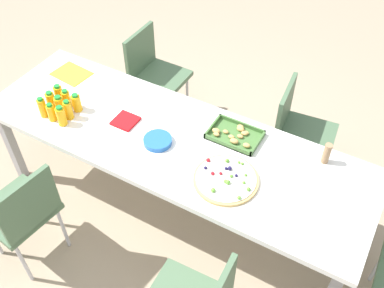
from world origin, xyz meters
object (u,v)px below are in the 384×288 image
Objects in this scene: chair_far_right at (298,128)px; cardboard_tube at (327,153)px; juice_bottle_7 at (66,99)px; chair_near_left at (23,211)px; juice_bottle_2 at (61,116)px; juice_bottle_0 at (43,108)px; fruit_pizza at (226,179)px; snack_tray at (234,135)px; juice_bottle_5 at (68,110)px; chair_far_left at (153,71)px; juice_bottle_1 at (51,112)px; paper_folder at (71,74)px; juice_bottle_4 at (60,105)px; juice_bottle_3 at (51,101)px; juice_bottle_8 at (76,103)px; plate_stack at (158,141)px; juice_bottle_6 at (59,95)px; napkin_stack at (125,121)px; party_table at (172,145)px.

cardboard_tube is (0.29, -0.44, 0.29)m from chair_far_right.
cardboard_tube reaches higher than juice_bottle_7.
chair_near_left is 5.68× the size of juice_bottle_2.
juice_bottle_7 is at bearing 63.52° from juice_bottle_0.
fruit_pizza is 1.16× the size of snack_tray.
chair_far_left is at bearing 89.01° from juice_bottle_5.
chair_near_left is 6.27× the size of juice_bottle_1.
juice_bottle_2 reaches higher than paper_folder.
chair_far_right is 5.96× the size of juice_bottle_4.
juice_bottle_2 is 0.39× the size of fruit_pizza.
cardboard_tube is (1.74, 0.44, 0.00)m from juice_bottle_3.
chair_far_right is at bearing 31.69° from juice_bottle_8.
chair_near_left is 0.68m from juice_bottle_0.
plate_stack is (0.71, 0.01, -0.05)m from juice_bottle_7.
paper_folder is at bearing 121.65° from juice_bottle_4.
paper_folder is at bearing -179.95° from snack_tray.
juice_bottle_2 is 0.22m from juice_bottle_6.
juice_bottle_6 is (0.00, 0.07, 0.00)m from juice_bottle_3.
chair_far_left is 1.06m from juice_bottle_2.
snack_tray is (1.17, 0.29, -0.06)m from juice_bottle_6.
juice_bottle_2 reaches higher than juice_bottle_3.
juice_bottle_6 is (-0.15, 0.09, 0.00)m from juice_bottle_5.
juice_bottle_8 is 0.88× the size of napkin_stack.
juice_bottle_5 is at bearing -61.68° from chair_far_right.
chair_near_left is 0.74m from juice_bottle_3.
juice_bottle_6 reaches higher than juice_bottle_7.
juice_bottle_0 is 0.22m from juice_bottle_8.
juice_bottle_4 reaches higher than juice_bottle_8.
juice_bottle_3 is (-0.07, 0.08, 0.01)m from juice_bottle_1.
juice_bottle_7 is 1.22m from fruit_pizza.
juice_bottle_5 is at bearing -29.27° from juice_bottle_6.
juice_bottle_7 is at bearing -170.97° from napkin_stack.
napkin_stack is (-0.34, -0.02, 0.07)m from party_table.
juice_bottle_2 reaches higher than cardboard_tube.
fruit_pizza is 0.51m from plate_stack.
chair_far_left is (-0.67, 0.78, -0.16)m from party_table.
juice_bottle_0 is 1.26m from snack_tray.
juice_bottle_1 is 0.17m from juice_bottle_8.
chair_far_left is 5.54× the size of juice_bottle_0.
juice_bottle_3 reaches higher than juice_bottle_1.
juice_bottle_4 is 0.54× the size of paper_folder.
plate_stack is 1.18× the size of napkin_stack.
juice_bottle_5 is (0.08, 0.07, 0.01)m from juice_bottle_1.
napkin_stack is (0.24, 0.77, 0.23)m from chair_near_left.
juice_bottle_2 is 0.56× the size of paper_folder.
juice_bottle_7 reaches higher than snack_tray.
juice_bottle_7 reaches higher than fruit_pizza.
juice_bottle_1 is 0.35× the size of fruit_pizza.
juice_bottle_8 reaches higher than chair_near_left.
chair_far_right is at bearing 34.77° from juice_bottle_1.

